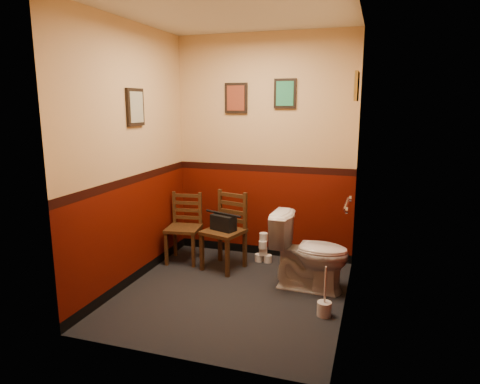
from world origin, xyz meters
name	(u,v)px	position (x,y,z in m)	size (l,w,h in m)	color
floor	(232,293)	(0.00, 0.00, 0.00)	(2.20, 2.40, 0.00)	black
ceiling	(231,10)	(0.00, 0.00, 2.70)	(2.20, 2.40, 0.00)	silver
wall_back	(264,149)	(0.00, 1.20, 1.35)	(2.20, 2.70, 0.00)	#4D0C03
wall_front	(176,183)	(0.00, -1.20, 1.35)	(2.20, 2.70, 0.00)	#4D0C03
wall_left	(131,157)	(-1.10, 0.00, 1.35)	(2.40, 2.70, 0.00)	#4D0C03
wall_right	(351,166)	(1.10, 0.00, 1.35)	(2.40, 2.70, 0.00)	#4D0C03
grab_bar	(347,204)	(1.07, 0.25, 0.95)	(0.05, 0.56, 0.06)	silver
framed_print_back_a	(236,98)	(-0.35, 1.18, 1.95)	(0.28, 0.04, 0.36)	black
framed_print_back_b	(285,94)	(0.25, 1.18, 2.00)	(0.26, 0.04, 0.34)	black
framed_print_left	(135,107)	(-1.08, 0.10, 1.85)	(0.04, 0.30, 0.38)	black
framed_print_right	(357,86)	(1.08, 0.60, 2.05)	(0.04, 0.34, 0.28)	olive
toilet	(310,253)	(0.72, 0.36, 0.39)	(0.45, 0.80, 0.78)	white
toilet_brush	(324,308)	(0.94, -0.19, 0.08)	(0.13, 0.13, 0.47)	silver
chair_left	(184,228)	(-0.86, 0.71, 0.42)	(0.44, 0.44, 0.83)	#4E3017
chair_right	(225,231)	(-0.30, 0.64, 0.45)	(0.51, 0.51, 0.89)	#4E3017
handbag	(223,222)	(-0.31, 0.60, 0.56)	(0.31, 0.23, 0.21)	black
tp_stack	(263,250)	(0.07, 0.94, 0.15)	(0.21, 0.13, 0.36)	silver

